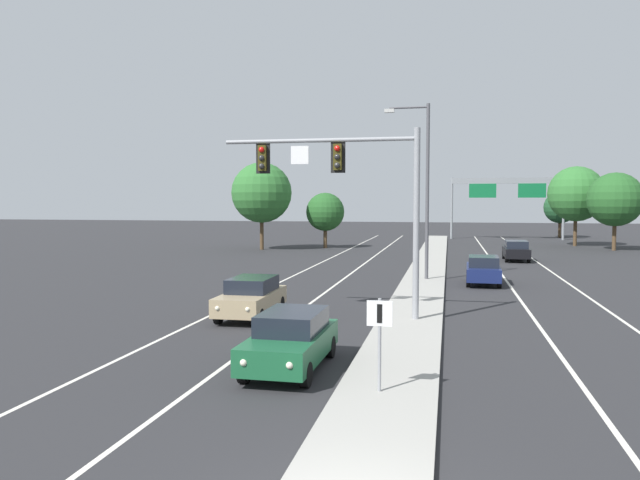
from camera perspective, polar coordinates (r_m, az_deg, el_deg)
name	(u,v)px	position (r m, az deg, el deg)	size (l,w,h in m)	color
median_island	(415,307)	(26.80, 8.74, -6.18)	(2.40, 110.00, 0.15)	#9E9B93
lane_stripe_oncoming_center	(336,285)	(34.24, 1.48, -4.13)	(0.14, 100.00, 0.01)	silver
lane_stripe_receding_center	(513,289)	(33.86, 17.38, -4.38)	(0.14, 100.00, 0.01)	silver
edge_stripe_left	(279,283)	(34.98, -3.85, -3.98)	(0.14, 100.00, 0.01)	silver
edge_stripe_right	(580,291)	(34.34, 22.88, -4.39)	(0.14, 100.00, 0.01)	silver
overhead_signal_mast	(352,182)	(23.70, 3.00, 5.38)	(7.62, 0.44, 7.20)	gray
median_sign_post	(380,331)	(14.60, 5.53, -8.35)	(0.60, 0.10, 2.20)	gray
street_lamp_median	(423,181)	(35.88, 9.54, 5.44)	(2.58, 0.28, 10.00)	#4C4C51
car_oncoming_green	(291,339)	(17.15, -2.70, -9.16)	(1.87, 4.49, 1.58)	#195633
car_oncoming_tan	(251,297)	(24.74, -6.37, -5.23)	(1.86, 4.48, 1.58)	tan
car_receding_navy	(483,270)	(35.48, 14.85, -2.65)	(1.93, 4.51, 1.58)	#141E4C
car_receding_black	(516,250)	(50.07, 17.66, -0.92)	(1.87, 4.49, 1.58)	black
highway_sign_gantry	(507,188)	(77.93, 16.90, 4.58)	(13.28, 0.42, 7.50)	gray
tree_far_right_a	(615,200)	(64.00, 25.62, 3.39)	(5.05, 5.05, 7.31)	#4C3823
tree_far_left_b	(325,212)	(60.76, 0.49, 2.60)	(3.77, 3.77, 5.46)	#4C3823
tree_far_right_b	(560,207)	(84.30, 21.31, 2.82)	(4.06, 4.06, 5.87)	#4C3823
tree_far_right_c	(576,194)	(68.69, 22.58, 3.95)	(5.67, 5.67, 8.21)	#4C3823
tree_far_left_a	(262,193)	(59.02, -5.42, 4.37)	(5.74, 5.74, 8.30)	#4C3823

